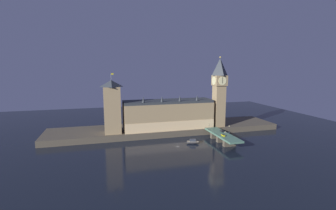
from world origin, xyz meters
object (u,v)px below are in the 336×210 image
object	(u,v)px
pedestrian_mid_walk	(229,133)
boat_upstream	(193,142)
street_lamp_mid	(229,129)
street_lamp_far	(209,125)
victoria_tower	(112,107)
car_southbound_trail	(222,131)
street_lamp_near	(225,135)
car_northbound_trail	(223,135)
clock_tower	(219,90)

from	to	relation	value
pedestrian_mid_walk	boat_upstream	distance (m)	32.08
street_lamp_mid	street_lamp_far	distance (m)	18.63
victoria_tower	car_southbound_trail	bearing A→B (deg)	-16.49
street_lamp_near	boat_upstream	xyz separation A→B (m)	(-20.27, 16.55, -9.33)
car_northbound_trail	car_southbound_trail	size ratio (longest dim) A/B	1.01
victoria_tower	street_lamp_far	world-z (taller)	victoria_tower
street_lamp_near	street_lamp_mid	world-z (taller)	street_lamp_mid
car_northbound_trail	street_lamp_near	distance (m)	10.01
pedestrian_mid_walk	street_lamp_mid	xyz separation A→B (m)	(0.40, 1.34, 3.38)
street_lamp_far	boat_upstream	bearing A→B (deg)	-147.55
clock_tower	street_lamp_mid	distance (m)	43.46
victoria_tower	car_northbound_trail	xyz separation A→B (m)	(85.69, -39.25, -20.93)
car_southbound_trail	street_lamp_mid	size ratio (longest dim) A/B	0.63
pedestrian_mid_walk	street_lamp_far	bearing A→B (deg)	124.46
boat_upstream	car_northbound_trail	bearing A→B (deg)	-18.06
pedestrian_mid_walk	street_lamp_far	distance (m)	19.77
victoria_tower	street_lamp_mid	xyz separation A→B (m)	(94.06, -33.47, -17.30)
clock_tower	pedestrian_mid_walk	world-z (taller)	clock_tower
victoria_tower	car_southbound_trail	world-z (taller)	victoria_tower
street_lamp_mid	boat_upstream	world-z (taller)	street_lamp_mid
victoria_tower	car_northbound_trail	world-z (taller)	victoria_tower
car_northbound_trail	pedestrian_mid_walk	size ratio (longest dim) A/B	2.43
clock_tower	street_lamp_far	world-z (taller)	clock_tower
car_southbound_trail	boat_upstream	size ratio (longest dim) A/B	0.38
street_lamp_far	street_lamp_near	bearing A→B (deg)	-90.00
clock_tower	boat_upstream	xyz separation A→B (m)	(-37.54, -29.56, -39.15)
street_lamp_far	boat_upstream	distance (m)	25.90
boat_upstream	victoria_tower	bearing A→B (deg)	153.10
clock_tower	victoria_tower	bearing A→B (deg)	178.81
clock_tower	street_lamp_mid	bearing A→B (deg)	-100.54
boat_upstream	street_lamp_mid	bearing A→B (deg)	-3.30
car_northbound_trail	boat_upstream	distance (m)	25.27
pedestrian_mid_walk	street_lamp_far	world-z (taller)	street_lamp_far
street_lamp_mid	street_lamp_far	bearing A→B (deg)	127.81
street_lamp_near	street_lamp_far	world-z (taller)	street_lamp_far
pedestrian_mid_walk	boat_upstream	bearing A→B (deg)	174.22
car_northbound_trail	pedestrian_mid_walk	distance (m)	9.12
clock_tower	street_lamp_mid	world-z (taller)	clock_tower
car_northbound_trail	pedestrian_mid_walk	world-z (taller)	pedestrian_mid_walk
clock_tower	street_lamp_near	distance (m)	57.56
victoria_tower	car_northbound_trail	distance (m)	96.55
street_lamp_near	boat_upstream	bearing A→B (deg)	140.77
car_southbound_trail	street_lamp_far	xyz separation A→B (m)	(-8.37, 8.18, 3.60)
car_southbound_trail	pedestrian_mid_walk	size ratio (longest dim) A/B	2.40
clock_tower	car_northbound_trail	xyz separation A→B (m)	(-14.21, -37.17, -33.11)
car_southbound_trail	pedestrian_mid_walk	distance (m)	8.31
car_northbound_trail	street_lamp_mid	xyz separation A→B (m)	(8.37, 5.78, 3.63)
car_southbound_trail	pedestrian_mid_walk	bearing A→B (deg)	-71.37
car_southbound_trail	street_lamp_far	bearing A→B (deg)	135.63
boat_upstream	street_lamp_near	bearing A→B (deg)	-39.23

